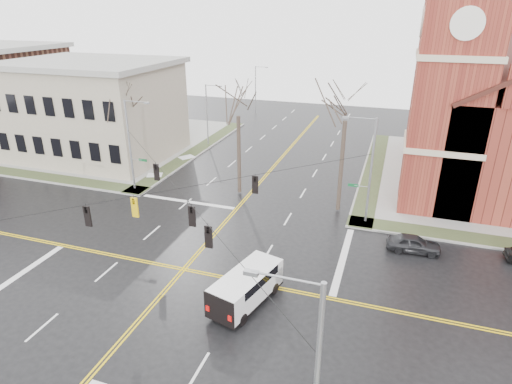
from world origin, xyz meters
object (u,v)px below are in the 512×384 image
(signal_pole_se, at_px, (311,382))
(tree_nw_far, at_px, (123,112))
(streetlight_north_b, at_px, (256,88))
(tree_nw_near, at_px, (238,111))
(signal_pole_ne, at_px, (369,168))
(streetlight_north_a, at_px, (208,113))
(tree_ne, at_px, (346,115))
(signal_pole_nw, at_px, (131,143))
(cargo_van, at_px, (248,284))
(parked_car_a, at_px, (414,244))

(signal_pole_se, xyz_separation_m, tree_nw_far, (-24.90, 25.39, 2.41))
(streetlight_north_b, height_order, tree_nw_near, tree_nw_near)
(signal_pole_ne, bearing_deg, signal_pole_se, -90.00)
(streetlight_north_a, xyz_separation_m, tree_nw_far, (-2.93, -14.11, 2.89))
(tree_ne, bearing_deg, signal_pole_nw, -175.52)
(streetlight_north_b, xyz_separation_m, tree_nw_near, (9.62, -33.98, 3.84))
(streetlight_north_a, relative_size, streetlight_north_b, 1.00)
(signal_pole_se, distance_m, streetlight_north_a, 45.20)
(cargo_van, height_order, tree_nw_near, tree_nw_near)
(streetlight_north_b, xyz_separation_m, tree_ne, (19.55, -34.91, 4.41))
(signal_pole_nw, xyz_separation_m, cargo_van, (16.84, -13.36, -3.71))
(signal_pole_nw, relative_size, streetlight_north_a, 1.12)
(signal_pole_ne, distance_m, parked_car_a, 6.98)
(signal_pole_se, height_order, streetlight_north_b, signal_pole_se)
(signal_pole_ne, xyz_separation_m, tree_nw_near, (-12.36, 2.52, 3.36))
(streetlight_north_b, bearing_deg, parked_car_a, -57.12)
(cargo_van, bearing_deg, parked_car_a, 59.15)
(signal_pole_ne, xyz_separation_m, streetlight_north_a, (-21.97, 16.50, -0.48))
(streetlight_north_b, bearing_deg, tree_ne, -60.76)
(streetlight_north_b, distance_m, tree_nw_far, 34.36)
(signal_pole_nw, height_order, signal_pole_se, same)
(signal_pole_ne, bearing_deg, parked_car_a, -42.84)
(tree_nw_near, bearing_deg, parked_car_a, -20.92)
(streetlight_north_b, bearing_deg, tree_nw_far, -94.90)
(cargo_van, relative_size, tree_nw_far, 0.58)
(signal_pole_ne, relative_size, tree_nw_near, 0.78)
(parked_car_a, bearing_deg, signal_pole_se, 165.07)
(tree_nw_far, distance_m, tree_nw_near, 12.58)
(streetlight_north_b, relative_size, tree_ne, 0.65)
(streetlight_north_b, distance_m, tree_ne, 40.26)
(signal_pole_nw, xyz_separation_m, tree_nw_far, (-2.26, 2.39, 2.41))
(signal_pole_nw, relative_size, tree_ne, 0.73)
(streetlight_north_b, bearing_deg, streetlight_north_a, -90.00)
(streetlight_north_a, xyz_separation_m, streetlight_north_b, (0.00, 20.00, 0.00))
(streetlight_north_a, relative_size, cargo_van, 1.36)
(streetlight_north_a, height_order, tree_ne, tree_ne)
(tree_ne, bearing_deg, parked_car_a, -39.50)
(parked_car_a, relative_size, tree_nw_near, 0.34)
(tree_nw_near, bearing_deg, cargo_van, -67.55)
(signal_pole_se, relative_size, parked_car_a, 2.28)
(signal_pole_ne, xyz_separation_m, tree_nw_far, (-24.90, 2.39, 2.41))
(tree_ne, bearing_deg, streetlight_north_b, 119.24)
(parked_car_a, relative_size, tree_nw_far, 0.39)
(signal_pole_ne, bearing_deg, signal_pole_nw, 180.00)
(streetlight_north_b, bearing_deg, signal_pole_nw, -91.05)
(tree_nw_far, xyz_separation_m, tree_nw_near, (12.54, 0.13, 0.95))
(parked_car_a, distance_m, tree_nw_far, 30.34)
(parked_car_a, distance_m, tree_ne, 11.74)
(signal_pole_ne, relative_size, signal_pole_se, 1.00)
(signal_pole_nw, distance_m, signal_pole_se, 32.28)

